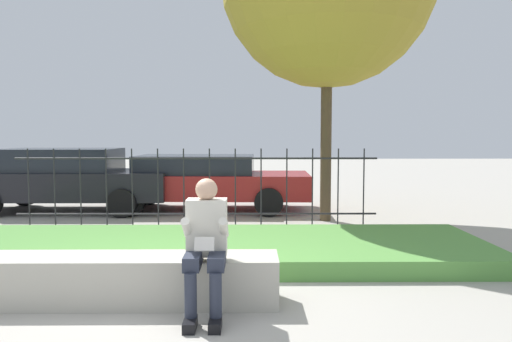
{
  "coord_description": "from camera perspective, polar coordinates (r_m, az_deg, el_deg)",
  "views": [
    {
      "loc": [
        0.96,
        -4.92,
        1.7
      ],
      "look_at": [
        1.05,
        3.8,
        1.06
      ],
      "focal_mm": 35.0,
      "sensor_mm": 36.0,
      "label": 1
    }
  ],
  "objects": [
    {
      "name": "ground_plane",
      "position": [
        5.3,
        -11.39,
        -14.61
      ],
      "size": [
        60.0,
        60.0,
        0.0
      ],
      "primitive_type": "plane",
      "color": "#A8A399"
    },
    {
      "name": "stone_bench",
      "position": [
        5.29,
        -14.56,
        -12.22
      ],
      "size": [
        3.04,
        0.56,
        0.49
      ],
      "color": "#B7B2A3",
      "rests_on": "ground_plane"
    },
    {
      "name": "person_seated_reader",
      "position": [
        4.73,
        -5.75,
        -7.92
      ],
      "size": [
        0.42,
        0.73,
        1.29
      ],
      "color": "black",
      "rests_on": "ground_plane"
    },
    {
      "name": "car_parked_left",
      "position": [
        11.78,
        -20.76,
        -0.78
      ],
      "size": [
        4.46,
        1.96,
        1.39
      ],
      "rotation": [
        0.0,
        0.0,
        -0.0
      ],
      "color": "black",
      "rests_on": "ground_plane"
    },
    {
      "name": "car_parked_center",
      "position": [
        11.25,
        -6.18,
        -1.06
      ],
      "size": [
        4.72,
        2.06,
        1.24
      ],
      "rotation": [
        0.0,
        0.0,
        -0.03
      ],
      "color": "maroon",
      "rests_on": "ground_plane"
    },
    {
      "name": "grass_berm",
      "position": [
        7.07,
        -8.49,
        -8.78
      ],
      "size": [
        8.39,
        2.4,
        0.24
      ],
      "color": "#569342",
      "rests_on": "ground_plane"
    },
    {
      "name": "iron_fence",
      "position": [
        8.9,
        -6.79,
        -1.91
      ],
      "size": [
        6.39,
        0.03,
        1.45
      ],
      "color": "#232326",
      "rests_on": "ground_plane"
    }
  ]
}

